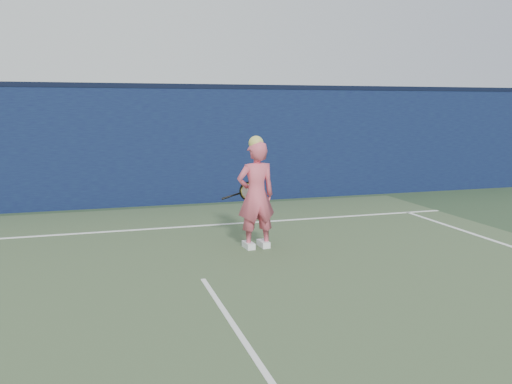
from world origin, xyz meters
name	(u,v)px	position (x,y,z in m)	size (l,w,h in m)	color
ground	(222,308)	(0.00, 0.00, 0.00)	(80.00, 80.00, 0.00)	#2D452A
backstop_wall	(151,147)	(0.00, 6.50, 1.25)	(24.00, 0.40, 2.50)	#0C1137
wall_cap	(149,86)	(0.00, 6.50, 2.55)	(24.00, 0.42, 0.10)	black
player	(256,195)	(1.08, 2.28, 0.82)	(0.61, 0.43, 1.69)	#D55366
racket	(246,192)	(1.04, 2.70, 0.80)	(0.56, 0.13, 0.30)	black
court_lines	(229,319)	(0.00, -0.33, 0.01)	(11.00, 12.04, 0.01)	white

